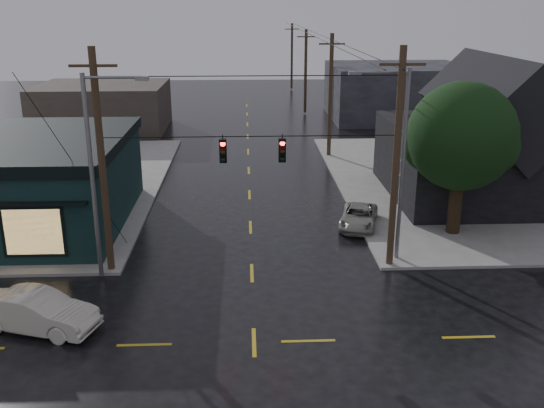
{
  "coord_description": "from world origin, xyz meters",
  "views": [
    {
      "loc": [
        -0.21,
        -19.47,
        11.83
      ],
      "look_at": [
        0.92,
        5.79,
        3.41
      ],
      "focal_mm": 40.0,
      "sensor_mm": 36.0,
      "label": 1
    }
  ],
  "objects_px": {
    "utility_pole_ne": "(389,266)",
    "sedan_cream": "(37,312)",
    "utility_pole_nw": "(112,271)",
    "corner_tree": "(462,137)",
    "suv_silver": "(359,217)"
  },
  "relations": [
    {
      "from": "utility_pole_nw",
      "to": "sedan_cream",
      "type": "relative_size",
      "value": 2.19
    },
    {
      "from": "corner_tree",
      "to": "utility_pole_nw",
      "type": "bearing_deg",
      "value": -167.31
    },
    {
      "from": "utility_pole_ne",
      "to": "sedan_cream",
      "type": "relative_size",
      "value": 2.19
    },
    {
      "from": "utility_pole_nw",
      "to": "corner_tree",
      "type": "bearing_deg",
      "value": 12.69
    },
    {
      "from": "utility_pole_nw",
      "to": "suv_silver",
      "type": "distance_m",
      "value": 13.61
    },
    {
      "from": "sedan_cream",
      "to": "suv_silver",
      "type": "distance_m",
      "value": 17.67
    },
    {
      "from": "corner_tree",
      "to": "utility_pole_ne",
      "type": "distance_m",
      "value": 7.9
    },
    {
      "from": "corner_tree",
      "to": "sedan_cream",
      "type": "height_order",
      "value": "corner_tree"
    },
    {
      "from": "suv_silver",
      "to": "utility_pole_ne",
      "type": "bearing_deg",
      "value": -69.56
    },
    {
      "from": "corner_tree",
      "to": "suv_silver",
      "type": "distance_m",
      "value": 6.94
    },
    {
      "from": "utility_pole_nw",
      "to": "suv_silver",
      "type": "height_order",
      "value": "utility_pole_nw"
    },
    {
      "from": "corner_tree",
      "to": "suv_silver",
      "type": "xyz_separation_m",
      "value": [
        -4.82,
        1.44,
        -4.77
      ]
    },
    {
      "from": "utility_pole_ne",
      "to": "sedan_cream",
      "type": "height_order",
      "value": "utility_pole_ne"
    },
    {
      "from": "utility_pole_ne",
      "to": "suv_silver",
      "type": "relative_size",
      "value": 2.45
    },
    {
      "from": "utility_pole_nw",
      "to": "sedan_cream",
      "type": "height_order",
      "value": "utility_pole_nw"
    }
  ]
}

